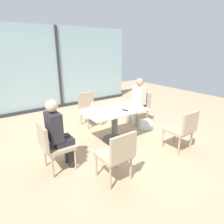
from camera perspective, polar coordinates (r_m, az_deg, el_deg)
ground_plane at (r=4.49m, az=0.75°, el=-8.21°), size 12.00×12.00×0.00m
window_wall_backdrop at (r=6.89m, az=-15.50°, el=11.25°), size 5.43×0.10×2.70m
dining_table_main at (r=4.27m, az=0.78°, el=-1.71°), size 1.37×0.80×0.73m
chair_far_right at (r=5.37m, az=8.34°, el=1.92°), size 0.50×0.46×0.87m
chair_side_end at (r=3.40m, az=-17.24°, el=-9.12°), size 0.50×0.46×0.87m
chair_front_right at (r=4.09m, az=20.27°, el=-4.57°), size 0.46×0.50×0.87m
chair_near_window at (r=5.23m, az=-6.92°, el=1.52°), size 0.46×0.51×0.87m
chair_front_left at (r=2.99m, az=1.55°, el=-12.28°), size 0.46×0.50×0.87m
person_far_right at (r=5.24m, az=7.58°, el=3.85°), size 0.39×0.34×1.26m
person_side_end at (r=3.34m, az=-15.81°, el=-5.59°), size 0.39×0.34×1.26m
wine_glass_0 at (r=3.91m, az=-3.10°, el=1.23°), size 0.07×0.07×0.18m
wine_glass_1 at (r=4.23m, az=-5.96°, el=2.53°), size 0.07×0.07×0.18m
wine_glass_2 at (r=4.42m, az=2.16°, el=3.36°), size 0.07×0.07×0.18m
wine_glass_3 at (r=3.89m, az=-0.31°, el=1.17°), size 0.07×0.07×0.18m
wine_glass_4 at (r=4.13m, az=-0.67°, el=2.25°), size 0.07×0.07×0.18m
coffee_cup at (r=4.06m, az=-0.84°, el=0.65°), size 0.08×0.08×0.09m
cell_phone_on_table at (r=4.18m, az=3.89°, el=0.56°), size 0.11×0.16×0.01m
handbag_0 at (r=5.01m, az=9.86°, el=-3.76°), size 0.34×0.28×0.28m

